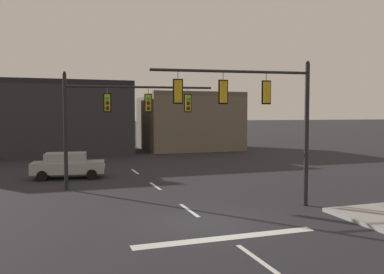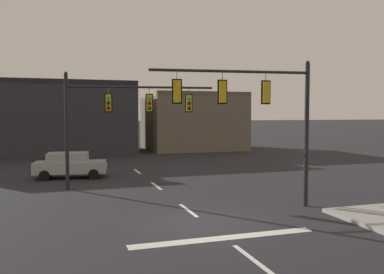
# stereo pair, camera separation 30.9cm
# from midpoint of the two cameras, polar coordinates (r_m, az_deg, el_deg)

# --- Properties ---
(ground_plane) EXTENTS (400.00, 400.00, 0.00)m
(ground_plane) POSITION_cam_midpoint_polar(r_m,az_deg,el_deg) (15.55, 2.31, -11.91)
(ground_plane) COLOR #232328
(stop_bar_paint) EXTENTS (6.40, 0.50, 0.01)m
(stop_bar_paint) POSITION_cam_midpoint_polar(r_m,az_deg,el_deg) (13.77, 5.28, -13.94)
(stop_bar_paint) COLOR silver
(stop_bar_paint) RESTS_ON ground
(lane_centreline) EXTENTS (0.16, 26.40, 0.01)m
(lane_centreline) POSITION_cam_midpoint_polar(r_m,az_deg,el_deg) (17.38, -0.01, -10.25)
(lane_centreline) COLOR silver
(lane_centreline) RESTS_ON ground
(signal_mast_near_side) EXTENTS (6.95, 1.01, 6.37)m
(signal_mast_near_side) POSITION_cam_midpoint_polar(r_m,az_deg,el_deg) (17.52, 9.62, 4.38)
(signal_mast_near_side) COLOR black
(signal_mast_near_side) RESTS_ON ground
(signal_mast_far_side) EXTENTS (7.95, 1.29, 6.30)m
(signal_mast_far_side) POSITION_cam_midpoint_polar(r_m,az_deg,el_deg) (22.35, -10.05, 3.68)
(signal_mast_far_side) COLOR black
(signal_mast_far_side) RESTS_ON ground
(car_lot_nearside) EXTENTS (4.61, 2.35, 1.61)m
(car_lot_nearside) POSITION_cam_midpoint_polar(r_m,az_deg,el_deg) (26.74, -16.48, -3.73)
(car_lot_nearside) COLOR #9EA0A5
(car_lot_nearside) RESTS_ON ground
(building_row) EXTENTS (34.41, 13.09, 8.72)m
(building_row) POSITION_cam_midpoint_polar(r_m,az_deg,el_deg) (44.77, -18.41, 2.54)
(building_row) COLOR #473833
(building_row) RESTS_ON ground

